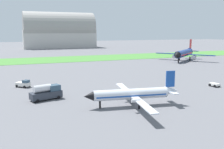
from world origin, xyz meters
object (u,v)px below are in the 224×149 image
airplane_parked_jet_far (184,53)px  pushback_tug_midfield (24,84)px  baggage_cart_near_gate (214,84)px  airplane_foreground_turboprop (133,94)px  fuel_truck_by_runway (46,92)px

airplane_parked_jet_far → pushback_tug_midfield: (-75.02, -32.70, -2.71)m
pushback_tug_midfield → baggage_cart_near_gate: bearing=23.7°
airplane_foreground_turboprop → baggage_cart_near_gate: size_ratio=8.82×
airplane_parked_jet_far → fuel_truck_by_runway: size_ratio=3.50×
pushback_tug_midfield → fuel_truck_by_runway: size_ratio=0.56×
airplane_parked_jet_far → fuel_truck_by_runway: 85.06m
pushback_tug_midfield → airplane_parked_jet_far: bearing=67.9°
airplane_parked_jet_far → baggage_cart_near_gate: size_ratio=9.67×
airplane_foreground_turboprop → airplane_parked_jet_far: bearing=-125.3°
pushback_tug_midfield → fuel_truck_by_runway: fuel_truck_by_runway is taller
airplane_foreground_turboprop → pushback_tug_midfield: airplane_foreground_turboprop is taller
airplane_foreground_turboprop → pushback_tug_midfield: bearing=-43.9°
baggage_cart_near_gate → pushback_tug_midfield: pushback_tug_midfield is taller
airplane_parked_jet_far → airplane_foreground_turboprop: airplane_parked_jet_far is taller
fuel_truck_by_runway → baggage_cart_near_gate: bearing=-19.6°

